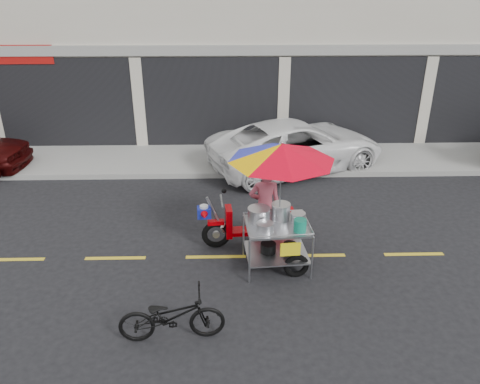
{
  "coord_description": "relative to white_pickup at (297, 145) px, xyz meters",
  "views": [
    {
      "loc": [
        -1.71,
        -7.95,
        5.11
      ],
      "look_at": [
        -1.5,
        0.6,
        1.15
      ],
      "focal_mm": 35.0,
      "sensor_mm": 36.0,
      "label": 1
    }
  ],
  "objects": [
    {
      "name": "sidewalk",
      "position": [
        -0.23,
        0.8,
        -0.63
      ],
      "size": [
        45.0,
        3.0,
        0.15
      ],
      "primitive_type": "cube",
      "color": "gray",
      "rests_on": "ground"
    },
    {
      "name": "ground",
      "position": [
        -0.23,
        -4.7,
        -0.71
      ],
      "size": [
        90.0,
        90.0,
        0.0
      ],
      "primitive_type": "plane",
      "color": "black"
    },
    {
      "name": "white_pickup",
      "position": [
        0.0,
        0.0,
        0.0
      ],
      "size": [
        5.61,
        4.06,
        1.42
      ],
      "primitive_type": "imported",
      "rotation": [
        0.0,
        0.0,
        1.95
      ],
      "color": "white",
      "rests_on": "ground"
    },
    {
      "name": "centerline",
      "position": [
        -0.23,
        -4.7,
        -0.71
      ],
      "size": [
        42.0,
        0.1,
        0.01
      ],
      "primitive_type": "cube",
      "color": "gold",
      "rests_on": "ground"
    },
    {
      "name": "shophouse_block",
      "position": [
        2.59,
        5.89,
        3.53
      ],
      "size": [
        36.0,
        8.11,
        10.4
      ],
      "color": "beige",
      "rests_on": "ground"
    },
    {
      "name": "near_bicycle",
      "position": [
        -2.84,
        -6.99,
        -0.28
      ],
      "size": [
        1.65,
        0.69,
        0.85
      ],
      "primitive_type": "imported",
      "rotation": [
        0.0,
        0.0,
        1.65
      ],
      "color": "black",
      "rests_on": "ground"
    },
    {
      "name": "food_vendor_rig",
      "position": [
        -1.12,
        -4.71,
        0.87
      ],
      "size": [
        2.62,
        2.08,
        2.52
      ],
      "rotation": [
        0.0,
        0.0,
        0.08
      ],
      "color": "black",
      "rests_on": "ground"
    }
  ]
}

